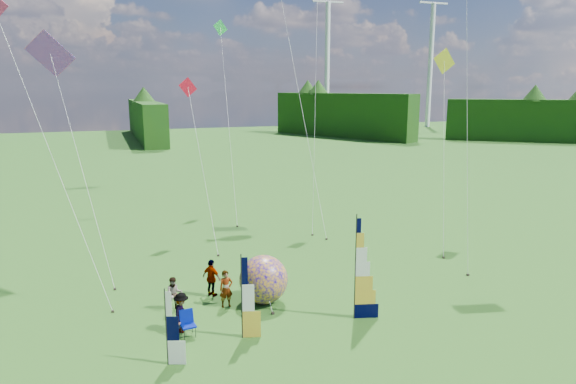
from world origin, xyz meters
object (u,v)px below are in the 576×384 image
object	(u,v)px
side_banner_far	(166,329)
spectator_a	(226,289)
kite_whale	(296,66)
spectator_c	(182,313)
spectator_d	(212,278)
camp_chair	(188,324)
spectator_b	(174,294)
bol_inflatable	(264,279)
side_banner_left	(242,298)
feather_banner_main	(355,269)

from	to	relation	value
side_banner_far	spectator_a	distance (m)	5.32
side_banner_far	kite_whale	size ratio (longest dim) A/B	0.12
spectator_c	kite_whale	distance (m)	22.80
spectator_d	camp_chair	distance (m)	4.15
spectator_b	bol_inflatable	bearing A→B (deg)	-5.33
side_banner_left	spectator_a	xyz separation A→B (m)	(0.09, 3.17, -0.84)
spectator_d	kite_whale	world-z (taller)	kite_whale
feather_banner_main	kite_whale	world-z (taller)	kite_whale
spectator_b	spectator_d	bearing A→B (deg)	30.60
feather_banner_main	bol_inflatable	bearing A→B (deg)	152.50
kite_whale	spectator_a	bearing A→B (deg)	-135.25
spectator_a	kite_whale	world-z (taller)	kite_whale
spectator_d	spectator_a	bearing A→B (deg)	157.30
spectator_b	feather_banner_main	bearing A→B (deg)	-23.46
spectator_c	spectator_d	bearing A→B (deg)	-6.33
kite_whale	side_banner_far	bearing A→B (deg)	-136.56
bol_inflatable	kite_whale	bearing A→B (deg)	64.05
feather_banner_main	spectator_c	bearing A→B (deg)	-174.95
spectator_a	spectator_c	distance (m)	2.92
feather_banner_main	side_banner_far	distance (m)	8.26
feather_banner_main	side_banner_far	xyz separation A→B (m)	(-8.15, -1.08, -0.85)
spectator_b	kite_whale	size ratio (longest dim) A/B	0.07
feather_banner_main	spectator_b	xyz separation A→B (m)	(-7.26, 3.55, -1.48)
spectator_c	camp_chair	world-z (taller)	spectator_c
bol_inflatable	kite_whale	xyz separation A→B (m)	(7.31, 15.02, 10.33)
side_banner_left	spectator_b	xyz separation A→B (m)	(-2.21, 3.58, -0.92)
side_banner_left	bol_inflatable	bearing A→B (deg)	75.65
spectator_b	camp_chair	distance (m)	2.74
spectator_b	spectator_c	world-z (taller)	spectator_c
side_banner_left	kite_whale	distance (m)	22.46
camp_chair	kite_whale	size ratio (longest dim) A/B	0.05
feather_banner_main	bol_inflatable	xyz separation A→B (m)	(-3.21, 2.99, -1.13)
bol_inflatable	spectator_b	world-z (taller)	bol_inflatable
feather_banner_main	spectator_a	distance (m)	6.04
feather_banner_main	spectator_c	world-z (taller)	feather_banner_main
feather_banner_main	spectator_b	world-z (taller)	feather_banner_main
side_banner_far	spectator_d	bearing A→B (deg)	83.58
bol_inflatable	spectator_a	bearing A→B (deg)	175.01
bol_inflatable	spectator_a	size ratio (longest dim) A/B	1.32
side_banner_left	side_banner_far	bearing A→B (deg)	-144.08
spectator_a	camp_chair	distance (m)	3.15
spectator_a	kite_whale	size ratio (longest dim) A/B	0.08
side_banner_left	spectator_b	size ratio (longest dim) A/B	2.18
spectator_c	kite_whale	bearing A→B (deg)	-9.83
side_banner_far	spectator_c	xyz separation A→B (m)	(0.88, 2.42, -0.57)
feather_banner_main	camp_chair	bearing A→B (deg)	-171.25
bol_inflatable	spectator_b	xyz separation A→B (m)	(-4.06, 0.57, -0.36)
bol_inflatable	spectator_c	world-z (taller)	bol_inflatable
feather_banner_main	spectator_d	world-z (taller)	feather_banner_main
camp_chair	kite_whale	bearing A→B (deg)	50.91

